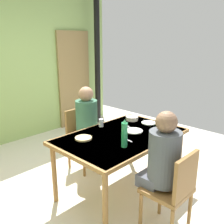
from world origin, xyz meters
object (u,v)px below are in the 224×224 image
at_px(chair_far_diner, 82,135).
at_px(serving_bowl_center, 132,118).
at_px(person_near_diner, 163,156).
at_px(water_bottle_green_far, 124,134).
at_px(water_bottle_green_near, 165,126).
at_px(person_far_diner, 87,118).
at_px(dining_table, 121,140).
at_px(chair_near_diner, 174,189).

xyz_separation_m(chair_far_diner, serving_bowl_center, (0.44, -0.57, 0.28)).
distance_m(person_near_diner, water_bottle_green_far, 0.46).
height_order(chair_far_diner, water_bottle_green_near, water_bottle_green_near).
bearing_deg(serving_bowl_center, person_far_diner, 134.90).
bearing_deg(chair_far_diner, dining_table, 84.45).
relative_size(water_bottle_green_near, serving_bowl_center, 1.73).
xyz_separation_m(water_bottle_green_near, serving_bowl_center, (0.23, 0.66, -0.11)).
distance_m(chair_near_diner, person_near_diner, 0.31).
bearing_deg(person_near_diner, serving_bowl_center, 53.19).
xyz_separation_m(chair_far_diner, person_far_diner, (-0.00, -0.14, 0.28)).
xyz_separation_m(dining_table, water_bottle_green_near, (0.29, -0.40, 0.21)).
bearing_deg(dining_table, person_near_diner, -106.10).
bearing_deg(person_near_diner, chair_near_diner, -90.00).
relative_size(dining_table, person_far_diner, 1.95).
distance_m(dining_table, chair_near_diner, 0.88).
xyz_separation_m(chair_near_diner, chair_far_diner, (0.28, 1.67, 0.00)).
height_order(chair_near_diner, water_bottle_green_far, water_bottle_green_far).
xyz_separation_m(chair_near_diner, serving_bowl_center, (0.72, 1.10, 0.28)).
relative_size(person_far_diner, water_bottle_green_near, 2.62).
height_order(dining_table, water_bottle_green_far, water_bottle_green_far).
bearing_deg(water_bottle_green_near, serving_bowl_center, 70.82).
relative_size(chair_far_diner, water_bottle_green_near, 2.96).
height_order(person_far_diner, water_bottle_green_near, person_far_diner).
relative_size(person_near_diner, water_bottle_green_near, 2.62).
bearing_deg(water_bottle_green_far, dining_table, 47.00).
bearing_deg(chair_near_diner, chair_far_diner, 80.39).
relative_size(dining_table, person_near_diner, 1.95).
bearing_deg(chair_near_diner, dining_table, 76.42).
distance_m(chair_near_diner, water_bottle_green_far, 0.71).
height_order(dining_table, serving_bowl_center, serving_bowl_center).
distance_m(chair_far_diner, person_far_diner, 0.31).
bearing_deg(person_far_diner, chair_near_diner, 79.55).
height_order(water_bottle_green_near, serving_bowl_center, water_bottle_green_near).
bearing_deg(water_bottle_green_near, water_bottle_green_far, 163.24).
bearing_deg(chair_near_diner, water_bottle_green_near, 41.56).
bearing_deg(chair_far_diner, water_bottle_green_near, 99.38).
distance_m(dining_table, water_bottle_green_far, 0.40).
bearing_deg(person_far_diner, chair_far_diner, -90.00).
relative_size(dining_table, water_bottle_green_near, 5.09).
distance_m(chair_far_diner, person_near_diner, 1.59).
bearing_deg(water_bottle_green_near, dining_table, 125.34).
distance_m(person_far_diner, water_bottle_green_near, 1.13).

